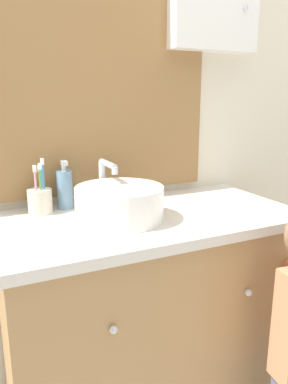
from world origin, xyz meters
name	(u,v)px	position (x,y,z in m)	size (l,w,h in m)	color
wall_back	(119,85)	(0.02, 0.62, 1.29)	(3.20, 0.18, 2.50)	beige
vanity_counter	(148,315)	(0.00, 0.32, 0.42)	(1.09, 0.57, 0.83)	#A37A4C
sink_basin	(119,202)	(-0.12, 0.31, 0.89)	(0.30, 0.35, 0.19)	white
toothbrush_holder	(40,200)	(-0.35, 0.50, 0.88)	(0.09, 0.09, 0.20)	beige
soap_dispenser	(65,189)	(-0.25, 0.52, 0.90)	(0.06, 0.06, 0.18)	#6B93B2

